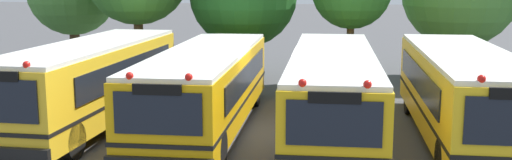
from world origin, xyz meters
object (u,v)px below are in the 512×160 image
school_bus_0 (91,81)px  school_bus_1 (206,86)px  school_bus_3 (464,92)px  school_bus_2 (333,89)px

school_bus_0 → school_bus_1: (3.69, 0.11, -0.08)m
school_bus_3 → school_bus_2: bearing=-3.5°
school_bus_0 → school_bus_3: school_bus_0 is taller
school_bus_0 → school_bus_2: school_bus_0 is taller
school_bus_0 → school_bus_1: bearing=-177.1°
school_bus_3 → school_bus_1: bearing=-1.8°
school_bus_1 → school_bus_2: bearing=179.1°
school_bus_0 → school_bus_3: (11.29, -0.02, -0.02)m
school_bus_1 → school_bus_2: 3.87m
school_bus_2 → school_bus_3: (3.73, -0.17, 0.05)m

